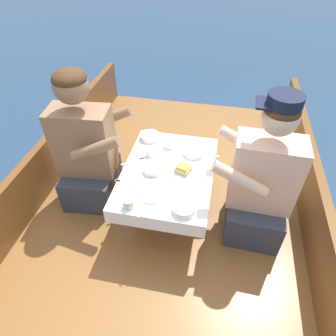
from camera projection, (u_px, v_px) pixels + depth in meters
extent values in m
plane|color=navy|center=(170.00, 225.00, 2.49)|extent=(60.00, 60.00, 0.00)
cube|color=brown|center=(170.00, 214.00, 2.40)|extent=(2.04, 3.19, 0.27)
cube|color=brown|center=(45.00, 167.00, 2.33)|extent=(0.06, 3.19, 0.40)
cube|color=brown|center=(313.00, 205.00, 2.03)|extent=(0.06, 3.19, 0.40)
cylinder|color=#B2B2B7|center=(168.00, 192.00, 2.14)|extent=(0.07, 0.07, 0.38)
cube|color=brown|center=(168.00, 172.00, 2.01)|extent=(0.57, 0.81, 0.02)
cube|color=white|center=(168.00, 170.00, 2.00)|extent=(0.60, 0.84, 0.00)
cube|color=white|center=(154.00, 225.00, 1.72)|extent=(0.60, 0.00, 0.10)
cube|color=white|center=(179.00, 141.00, 2.34)|extent=(0.60, 0.00, 0.10)
cube|color=#333847|center=(93.00, 181.00, 2.31)|extent=(0.40, 0.47, 0.26)
cube|color=#936B4C|center=(84.00, 142.00, 2.06)|extent=(0.42, 0.26, 0.50)
sphere|color=#936B4C|center=(71.00, 86.00, 1.79)|extent=(0.22, 0.22, 0.22)
ellipsoid|color=#472D19|center=(69.00, 79.00, 1.76)|extent=(0.21, 0.21, 0.12)
cylinder|color=#936B4C|center=(110.00, 118.00, 2.12)|extent=(0.34, 0.10, 0.21)
cylinder|color=#936B4C|center=(96.00, 149.00, 1.85)|extent=(0.34, 0.10, 0.21)
cube|color=#333847|center=(253.00, 213.00, 2.06)|extent=(0.37, 0.45, 0.26)
cube|color=beige|center=(265.00, 174.00, 1.82)|extent=(0.41, 0.23, 0.49)
sphere|color=beige|center=(280.00, 118.00, 1.56)|extent=(0.20, 0.20, 0.20)
ellipsoid|color=#472D19|center=(283.00, 110.00, 1.53)|extent=(0.19, 0.19, 0.11)
cylinder|color=beige|center=(240.00, 179.00, 1.66)|extent=(0.34, 0.08, 0.21)
cylinder|color=beige|center=(243.00, 142.00, 1.92)|extent=(0.34, 0.08, 0.21)
cylinder|color=black|center=(286.00, 100.00, 1.49)|extent=(0.18, 0.18, 0.06)
cube|color=black|center=(266.00, 103.00, 1.53)|extent=(0.10, 0.14, 0.01)
cylinder|color=white|center=(183.00, 172.00, 1.98)|extent=(0.20, 0.20, 0.01)
cylinder|color=white|center=(154.00, 191.00, 1.84)|extent=(0.22, 0.22, 0.01)
cube|color=tan|center=(183.00, 169.00, 1.96)|extent=(0.11, 0.11, 0.04)
cube|color=gold|center=(183.00, 167.00, 1.94)|extent=(0.09, 0.09, 0.01)
cylinder|color=white|center=(153.00, 169.00, 1.97)|extent=(0.13, 0.13, 0.04)
cylinder|color=beige|center=(153.00, 168.00, 1.97)|extent=(0.11, 0.11, 0.02)
cylinder|color=white|center=(184.00, 209.00, 1.72)|extent=(0.13, 0.13, 0.04)
cylinder|color=beige|center=(184.00, 208.00, 1.71)|extent=(0.11, 0.11, 0.02)
cylinder|color=white|center=(194.00, 152.00, 2.11)|extent=(0.14, 0.14, 0.04)
cylinder|color=beige|center=(194.00, 151.00, 2.11)|extent=(0.11, 0.11, 0.02)
cylinder|color=white|center=(150.00, 137.00, 2.26)|extent=(0.15, 0.15, 0.04)
cylinder|color=beige|center=(150.00, 135.00, 2.25)|extent=(0.12, 0.12, 0.02)
cylinder|color=white|center=(169.00, 144.00, 2.17)|extent=(0.08, 0.08, 0.05)
torus|color=white|center=(176.00, 144.00, 2.17)|extent=(0.04, 0.01, 0.04)
cylinder|color=#3D2314|center=(169.00, 142.00, 2.16)|extent=(0.06, 0.06, 0.01)
cylinder|color=white|center=(151.00, 152.00, 2.10)|extent=(0.07, 0.07, 0.05)
torus|color=white|center=(157.00, 153.00, 2.09)|extent=(0.04, 0.01, 0.04)
cylinder|color=#3D2314|center=(151.00, 151.00, 2.09)|extent=(0.06, 0.06, 0.01)
cylinder|color=silver|center=(128.00, 203.00, 1.74)|extent=(0.06, 0.06, 0.05)
cylinder|color=beige|center=(128.00, 203.00, 1.74)|extent=(0.07, 0.07, 0.03)
cube|color=silver|center=(128.00, 183.00, 1.90)|extent=(0.17, 0.03, 0.00)
cube|color=silver|center=(118.00, 181.00, 1.92)|extent=(0.04, 0.02, 0.00)
cube|color=silver|center=(158.00, 210.00, 1.73)|extent=(0.12, 0.14, 0.00)
cube|color=silver|center=(181.00, 143.00, 2.22)|extent=(0.12, 0.14, 0.00)
ellipsoid|color=silver|center=(176.00, 138.00, 2.27)|extent=(0.04, 0.02, 0.01)
cube|color=silver|center=(208.00, 159.00, 2.08)|extent=(0.14, 0.11, 0.00)
ellipsoid|color=silver|center=(217.00, 156.00, 2.10)|extent=(0.04, 0.02, 0.01)
cube|color=silver|center=(140.00, 206.00, 1.75)|extent=(0.04, 0.17, 0.00)
ellipsoid|color=silver|center=(141.00, 197.00, 1.80)|extent=(0.04, 0.02, 0.01)
cube|color=silver|center=(132.00, 161.00, 2.06)|extent=(0.14, 0.11, 0.00)
cube|color=silver|center=(142.00, 158.00, 2.09)|extent=(0.04, 0.04, 0.00)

